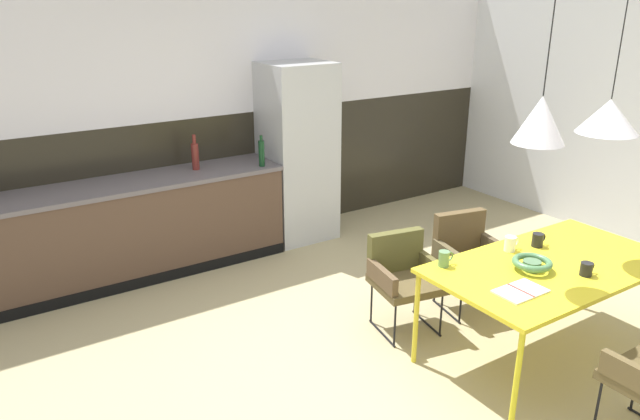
% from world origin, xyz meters
% --- Properties ---
extents(ground_plane, '(9.13, 9.13, 0.00)m').
position_xyz_m(ground_plane, '(0.00, 0.00, 0.00)').
color(ground_plane, tan).
extents(back_wall_splashback_dark, '(7.02, 0.12, 1.34)m').
position_xyz_m(back_wall_splashback_dark, '(0.00, 2.83, 0.67)').
color(back_wall_splashback_dark, black).
rests_on(back_wall_splashback_dark, ground).
extents(back_wall_panel_upper, '(7.02, 0.12, 1.34)m').
position_xyz_m(back_wall_panel_upper, '(0.00, 2.83, 2.01)').
color(back_wall_panel_upper, silver).
rests_on(back_wall_panel_upper, back_wall_splashback_dark).
extents(kitchen_counter, '(3.62, 0.63, 0.91)m').
position_xyz_m(kitchen_counter, '(-1.57, 2.47, 0.45)').
color(kitchen_counter, '#4C372A').
rests_on(kitchen_counter, ground).
extents(refrigerator_column, '(0.69, 0.60, 1.85)m').
position_xyz_m(refrigerator_column, '(0.59, 2.47, 0.92)').
color(refrigerator_column, '#ADAFB2').
rests_on(refrigerator_column, ground).
extents(dining_table, '(1.73, 0.95, 0.73)m').
position_xyz_m(dining_table, '(0.88, -0.46, 0.69)').
color(dining_table, yellow).
rests_on(dining_table, ground).
extents(armchair_near_window, '(0.56, 0.56, 0.79)m').
position_xyz_m(armchair_near_window, '(0.96, 0.40, 0.51)').
color(armchair_near_window, brown).
rests_on(armchair_near_window, ground).
extents(armchair_head_of_table, '(0.56, 0.55, 0.75)m').
position_xyz_m(armchair_head_of_table, '(0.30, 0.42, 0.48)').
color(armchair_head_of_table, brown).
rests_on(armchair_head_of_table, ground).
extents(fruit_bowl, '(0.27, 0.27, 0.08)m').
position_xyz_m(fruit_bowl, '(0.68, -0.45, 0.78)').
color(fruit_bowl, '#4C704C').
rests_on(fruit_bowl, dining_table).
extents(open_book, '(0.32, 0.21, 0.02)m').
position_xyz_m(open_book, '(0.36, -0.62, 0.74)').
color(open_book, white).
rests_on(open_book, dining_table).
extents(mug_dark_espresso, '(0.12, 0.07, 0.11)m').
position_xyz_m(mug_dark_espresso, '(0.23, -0.08, 0.79)').
color(mug_dark_espresso, '#5B8456').
rests_on(mug_dark_espresso, dining_table).
extents(mug_tall_blue, '(0.13, 0.08, 0.11)m').
position_xyz_m(mug_tall_blue, '(0.81, -0.15, 0.79)').
color(mug_tall_blue, white).
rests_on(mug_tall_blue, dining_table).
extents(mug_wide_latte, '(0.12, 0.08, 0.09)m').
position_xyz_m(mug_wide_latte, '(0.91, -0.70, 0.78)').
color(mug_wide_latte, black).
rests_on(mug_wide_latte, dining_table).
extents(mug_white_ceramic, '(0.13, 0.08, 0.10)m').
position_xyz_m(mug_white_ceramic, '(1.04, -0.21, 0.78)').
color(mug_white_ceramic, black).
rests_on(mug_white_ceramic, dining_table).
extents(bottle_spice_small, '(0.07, 0.07, 0.34)m').
position_xyz_m(bottle_spice_small, '(-0.51, 2.51, 1.04)').
color(bottle_spice_small, maroon).
rests_on(bottle_spice_small, kitchen_counter).
extents(bottle_vinegar_dark, '(0.06, 0.06, 0.31)m').
position_xyz_m(bottle_vinegar_dark, '(0.07, 2.27, 1.04)').
color(bottle_vinegar_dark, '#0F3319').
rests_on(bottle_vinegar_dark, kitchen_counter).
extents(pendant_lamp_over_table_near, '(0.31, 0.31, 1.01)m').
position_xyz_m(pendant_lamp_over_table_near, '(0.53, -0.48, 1.77)').
color(pendant_lamp_over_table_near, black).
extents(pendant_lamp_over_table_far, '(0.40, 0.40, 1.02)m').
position_xyz_m(pendant_lamp_over_table_far, '(1.23, -0.49, 1.72)').
color(pendant_lamp_over_table_far, black).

